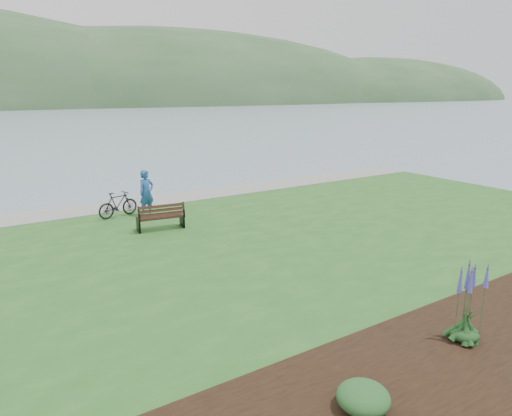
{
  "coord_description": "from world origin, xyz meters",
  "views": [
    {
      "loc": [
        -7.66,
        -14.07,
        5.64
      ],
      "look_at": [
        1.44,
        0.1,
        1.3
      ],
      "focal_mm": 32.0,
      "sensor_mm": 36.0,
      "label": 1
    }
  ],
  "objects": [
    {
      "name": "ground",
      "position": [
        0.0,
        0.0,
        0.0
      ],
      "size": [
        600.0,
        600.0,
        0.0
      ],
      "primitive_type": "plane",
      "color": "slate",
      "rests_on": "ground"
    },
    {
      "name": "lawn",
      "position": [
        0.0,
        -2.0,
        0.2
      ],
      "size": [
        34.0,
        20.0,
        0.4
      ],
      "primitive_type": "cube",
      "color": "#24581F",
      "rests_on": "ground"
    },
    {
      "name": "shoreline_path",
      "position": [
        0.0,
        6.9,
        0.42
      ],
      "size": [
        34.0,
        2.2,
        0.03
      ],
      "primitive_type": "cube",
      "color": "gray",
      "rests_on": "lawn"
    },
    {
      "name": "far_hillside",
      "position": [
        20.0,
        170.0,
        0.0
      ],
      "size": [
        580.0,
        80.0,
        38.0
      ],
      "primitive_type": null,
      "color": "#30532F",
      "rests_on": "ground"
    },
    {
      "name": "park_bench",
      "position": [
        -1.6,
        2.16,
        0.95
      ],
      "size": [
        1.85,
        0.97,
        1.1
      ],
      "rotation": [
        0.0,
        0.0,
        -0.15
      ],
      "color": "black",
      "rests_on": "lawn"
    },
    {
      "name": "person",
      "position": [
        -1.33,
        4.46,
        1.57
      ],
      "size": [
        0.99,
        0.82,
        2.34
      ],
      "primitive_type": "imported",
      "rotation": [
        0.0,
        0.0,
        0.31
      ],
      "color": "#205195",
      "rests_on": "lawn"
    },
    {
      "name": "bicycle_b",
      "position": [
        -2.44,
        4.95,
        0.95
      ],
      "size": [
        0.95,
        1.89,
        1.09
      ],
      "primitive_type": "imported",
      "rotation": [
        0.0,
        0.0,
        1.82
      ],
      "color": "black",
      "rests_on": "lawn"
    },
    {
      "name": "echium_4",
      "position": [
        0.85,
        -9.09,
        1.34
      ],
      "size": [
        0.62,
        0.62,
        2.11
      ],
      "color": "#153A17",
      "rests_on": "garden_bed"
    },
    {
      "name": "shrub_0",
      "position": [
        -2.59,
        -9.5,
        0.67
      ],
      "size": [
        0.91,
        0.91,
        0.45
      ],
      "primitive_type": "ellipsoid",
      "color": "#1E4C21",
      "rests_on": "garden_bed"
    }
  ]
}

